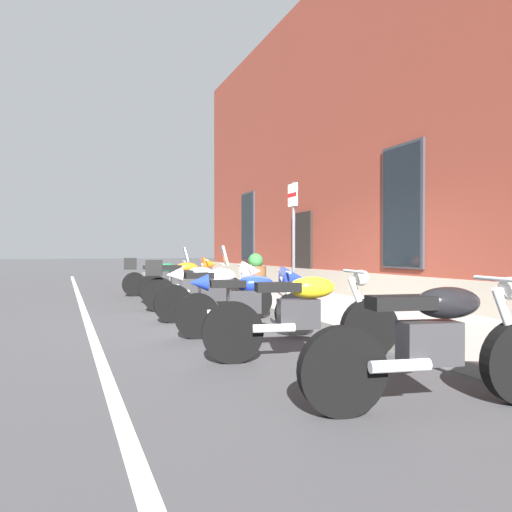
% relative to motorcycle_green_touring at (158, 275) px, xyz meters
% --- Properties ---
extents(ground_plane, '(140.00, 140.00, 0.00)m').
position_rel_motorcycle_green_touring_xyz_m(ground_plane, '(4.92, 1.23, -0.54)').
color(ground_plane, '#38383A').
extents(sidewalk, '(31.55, 2.78, 0.13)m').
position_rel_motorcycle_green_touring_xyz_m(sidewalk, '(4.92, 2.62, -0.47)').
color(sidewalk, gray).
rests_on(sidewalk, ground_plane).
extents(lane_stripe, '(31.55, 0.12, 0.01)m').
position_rel_motorcycle_green_touring_xyz_m(lane_stripe, '(4.92, -1.97, -0.54)').
color(lane_stripe, silver).
rests_on(lane_stripe, ground_plane).
extents(motorcycle_green_touring, '(0.72, 2.10, 1.30)m').
position_rel_motorcycle_green_touring_xyz_m(motorcycle_green_touring, '(0.00, 0.00, 0.00)').
color(motorcycle_green_touring, black).
rests_on(motorcycle_green_touring, ground_plane).
extents(motorcycle_orange_sport, '(0.62, 2.05, 1.06)m').
position_rel_motorcycle_green_touring_xyz_m(motorcycle_orange_sport, '(1.79, 0.31, 0.03)').
color(motorcycle_orange_sport, black).
rests_on(motorcycle_orange_sport, ground_plane).
extents(motorcycle_silver_touring, '(0.79, 2.06, 1.30)m').
position_rel_motorcycle_green_touring_xyz_m(motorcycle_silver_touring, '(3.40, -0.01, 0.00)').
color(motorcycle_silver_touring, black).
rests_on(motorcycle_silver_touring, ground_plane).
extents(motorcycle_white_sport, '(0.62, 2.08, 1.02)m').
position_rel_motorcycle_green_touring_xyz_m(motorcycle_white_sport, '(4.85, 0.14, 0.02)').
color(motorcycle_white_sport, black).
rests_on(motorcycle_white_sport, ground_plane).
extents(motorcycle_blue_sport, '(0.68, 2.01, 0.98)m').
position_rel_motorcycle_green_touring_xyz_m(motorcycle_blue_sport, '(6.49, 0.10, -0.00)').
color(motorcycle_blue_sport, black).
rests_on(motorcycle_blue_sport, ground_plane).
extents(motorcycle_yellow_naked, '(0.72, 2.18, 0.98)m').
position_rel_motorcycle_green_touring_xyz_m(motorcycle_yellow_naked, '(7.99, 0.10, -0.05)').
color(motorcycle_yellow_naked, black).
rests_on(motorcycle_yellow_naked, ground_plane).
extents(motorcycle_black_naked, '(0.70, 2.10, 0.99)m').
position_rel_motorcycle_green_touring_xyz_m(motorcycle_black_naked, '(9.80, 0.25, -0.05)').
color(motorcycle_black_naked, black).
rests_on(motorcycle_black_naked, ground_plane).
extents(parking_sign, '(0.36, 0.07, 2.41)m').
position_rel_motorcycle_green_touring_xyz_m(parking_sign, '(4.31, 1.84, 1.15)').
color(parking_sign, '#4C4C51').
rests_on(parking_sign, sidewalk).
extents(barrel_planter, '(0.59, 0.59, 1.00)m').
position_rel_motorcycle_green_touring_xyz_m(barrel_planter, '(1.09, 2.36, 0.03)').
color(barrel_planter, brown).
rests_on(barrel_planter, sidewalk).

